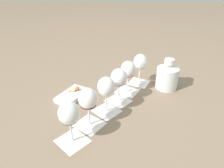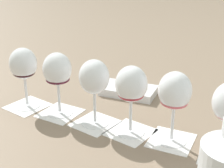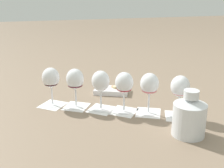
{
  "view_description": "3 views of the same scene",
  "coord_description": "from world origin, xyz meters",
  "px_view_note": "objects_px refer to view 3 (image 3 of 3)",
  "views": [
    {
      "loc": [
        0.8,
        0.07,
        0.57
      ],
      "look_at": [
        -0.0,
        0.0,
        0.12
      ],
      "focal_mm": 32.0,
      "sensor_mm": 36.0,
      "label": 1
    },
    {
      "loc": [
        0.02,
        0.79,
        0.45
      ],
      "look_at": [
        -0.0,
        0.0,
        0.12
      ],
      "focal_mm": 55.0,
      "sensor_mm": 36.0,
      "label": 2
    },
    {
      "loc": [
        0.32,
        1.09,
        0.5
      ],
      "look_at": [
        -0.0,
        0.0,
        0.12
      ],
      "focal_mm": 45.0,
      "sensor_mm": 36.0,
      "label": 3
    }
  ],
  "objects_px": {
    "wine_glass_3": "(101,83)",
    "wine_glass_2": "(124,85)",
    "snack_dish": "(112,90)",
    "wine_glass_4": "(75,81)",
    "ceramic_vase": "(189,116)",
    "wine_glass_0": "(180,89)",
    "wine_glass_5": "(51,80)",
    "wine_glass_1": "(149,86)"
  },
  "relations": [
    {
      "from": "wine_glass_2",
      "to": "snack_dish",
      "type": "xyz_separation_m",
      "value": [
        -0.01,
        -0.24,
        -0.11
      ]
    },
    {
      "from": "wine_glass_2",
      "to": "ceramic_vase",
      "type": "relative_size",
      "value": 1.02
    },
    {
      "from": "wine_glass_4",
      "to": "snack_dish",
      "type": "height_order",
      "value": "wine_glass_4"
    },
    {
      "from": "wine_glass_5",
      "to": "wine_glass_4",
      "type": "bearing_deg",
      "value": 154.42
    },
    {
      "from": "wine_glass_2",
      "to": "snack_dish",
      "type": "distance_m",
      "value": 0.27
    },
    {
      "from": "wine_glass_0",
      "to": "wine_glass_5",
      "type": "bearing_deg",
      "value": -28.74
    },
    {
      "from": "wine_glass_2",
      "to": "wine_glass_3",
      "type": "xyz_separation_m",
      "value": [
        0.09,
        -0.05,
        0.0
      ]
    },
    {
      "from": "ceramic_vase",
      "to": "snack_dish",
      "type": "relative_size",
      "value": 0.87
    },
    {
      "from": "wine_glass_3",
      "to": "wine_glass_2",
      "type": "bearing_deg",
      "value": 151.05
    },
    {
      "from": "wine_glass_5",
      "to": "wine_glass_1",
      "type": "bearing_deg",
      "value": 152.39
    },
    {
      "from": "wine_glass_1",
      "to": "wine_glass_4",
      "type": "height_order",
      "value": "same"
    },
    {
      "from": "snack_dish",
      "to": "wine_glass_0",
      "type": "bearing_deg",
      "value": 118.07
    },
    {
      "from": "wine_glass_0",
      "to": "wine_glass_5",
      "type": "height_order",
      "value": "same"
    },
    {
      "from": "snack_dish",
      "to": "wine_glass_4",
      "type": "bearing_deg",
      "value": 31.97
    },
    {
      "from": "wine_glass_0",
      "to": "ceramic_vase",
      "type": "xyz_separation_m",
      "value": [
        0.04,
        0.15,
        -0.05
      ]
    },
    {
      "from": "wine_glass_4",
      "to": "snack_dish",
      "type": "bearing_deg",
      "value": -148.03
    },
    {
      "from": "wine_glass_0",
      "to": "wine_glass_1",
      "type": "bearing_deg",
      "value": -32.69
    },
    {
      "from": "wine_glass_3",
      "to": "wine_glass_5",
      "type": "xyz_separation_m",
      "value": [
        0.2,
        -0.11,
        -0.0
      ]
    },
    {
      "from": "wine_glass_4",
      "to": "wine_glass_3",
      "type": "bearing_deg",
      "value": 148.21
    },
    {
      "from": "wine_glass_2",
      "to": "wine_glass_0",
      "type": "bearing_deg",
      "value": 151.39
    },
    {
      "from": "wine_glass_1",
      "to": "wine_glass_4",
      "type": "relative_size",
      "value": 1.0
    },
    {
      "from": "wine_glass_1",
      "to": "ceramic_vase",
      "type": "xyz_separation_m",
      "value": [
        -0.06,
        0.22,
        -0.05
      ]
    },
    {
      "from": "wine_glass_4",
      "to": "ceramic_vase",
      "type": "bearing_deg",
      "value": 133.25
    },
    {
      "from": "wine_glass_2",
      "to": "ceramic_vase",
      "type": "height_order",
      "value": "wine_glass_2"
    },
    {
      "from": "wine_glass_1",
      "to": "ceramic_vase",
      "type": "bearing_deg",
      "value": 106.06
    },
    {
      "from": "ceramic_vase",
      "to": "snack_dish",
      "type": "xyz_separation_m",
      "value": [
        0.14,
        -0.5,
        -0.06
      ]
    },
    {
      "from": "wine_glass_1",
      "to": "wine_glass_2",
      "type": "height_order",
      "value": "same"
    },
    {
      "from": "wine_glass_3",
      "to": "wine_glass_0",
      "type": "bearing_deg",
      "value": 151.28
    },
    {
      "from": "wine_glass_1",
      "to": "wine_glass_5",
      "type": "bearing_deg",
      "value": -27.61
    },
    {
      "from": "wine_glass_0",
      "to": "ceramic_vase",
      "type": "bearing_deg",
      "value": 74.15
    },
    {
      "from": "wine_glass_5",
      "to": "snack_dish",
      "type": "distance_m",
      "value": 0.34
    },
    {
      "from": "wine_glass_1",
      "to": "snack_dish",
      "type": "xyz_separation_m",
      "value": [
        0.08,
        -0.28,
        -0.11
      ]
    },
    {
      "from": "wine_glass_0",
      "to": "snack_dish",
      "type": "height_order",
      "value": "wine_glass_0"
    },
    {
      "from": "wine_glass_2",
      "to": "ceramic_vase",
      "type": "bearing_deg",
      "value": 121.51
    },
    {
      "from": "wine_glass_0",
      "to": "wine_glass_4",
      "type": "distance_m",
      "value": 0.45
    },
    {
      "from": "wine_glass_3",
      "to": "wine_glass_5",
      "type": "distance_m",
      "value": 0.23
    },
    {
      "from": "ceramic_vase",
      "to": "wine_glass_4",
      "type": "bearing_deg",
      "value": -46.75
    },
    {
      "from": "wine_glass_0",
      "to": "wine_glass_4",
      "type": "relative_size",
      "value": 1.0
    },
    {
      "from": "wine_glass_5",
      "to": "snack_dish",
      "type": "xyz_separation_m",
      "value": [
        -0.31,
        -0.08,
        -0.11
      ]
    },
    {
      "from": "wine_glass_1",
      "to": "ceramic_vase",
      "type": "relative_size",
      "value": 1.02
    },
    {
      "from": "wine_glass_1",
      "to": "snack_dish",
      "type": "height_order",
      "value": "wine_glass_1"
    },
    {
      "from": "wine_glass_3",
      "to": "wine_glass_4",
      "type": "relative_size",
      "value": 1.0
    }
  ]
}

